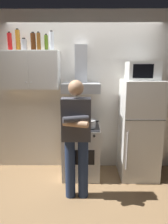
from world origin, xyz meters
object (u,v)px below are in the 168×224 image
at_px(upper_cabinet, 31,70).
at_px(person_standing, 76,136).
at_px(microwave, 142,71).
at_px(bottle_olive_oil, 46,43).
at_px(cooking_pot, 89,124).
at_px(bottle_liquor_amber, 18,40).
at_px(bottle_canister_steel, 24,45).
at_px(bottle_vodka_clear, 52,41).
at_px(refrigerator, 139,130).
at_px(bottle_rum_dark, 33,42).
at_px(stove_oven, 81,150).
at_px(range_hood, 81,80).
at_px(bottle_beer_brown, 39,42).
at_px(bottle_soda_red, 10,42).

relative_size(upper_cabinet, person_standing, 0.55).
bearing_deg(microwave, bottle_olive_oil, 174.83).
height_order(upper_cabinet, cooking_pot, upper_cabinet).
bearing_deg(bottle_olive_oil, bottle_liquor_amber, -176.13).
bearing_deg(person_standing, bottle_liquor_amber, 141.73).
bearing_deg(bottle_canister_steel, bottle_vodka_clear, 2.15).
bearing_deg(refrigerator, bottle_olive_oil, 174.14).
bearing_deg(bottle_rum_dark, stove_oven, -11.49).
relative_size(bottle_rum_dark, bottle_vodka_clear, 0.95).
bearing_deg(range_hood, microwave, -6.46).
relative_size(range_hood, bottle_olive_oil, 2.99).
xyz_separation_m(bottle_liquor_amber, bottle_beer_brown, (0.32, -0.01, -0.02)).
bearing_deg(bottle_canister_steel, stove_oven, -7.06).
bearing_deg(range_hood, upper_cabinet, -179.91).
bearing_deg(bottle_canister_steel, cooking_pot, -12.72).
bearing_deg(bottle_beer_brown, stove_oven, -9.61).
distance_m(stove_oven, bottle_vodka_clear, 1.82).
bearing_deg(bottle_canister_steel, bottle_rum_dark, 17.61).
bearing_deg(microwave, cooking_pot, -170.43).
relative_size(upper_cabinet, cooking_pot, 2.96).
height_order(cooking_pot, bottle_beer_brown, bottle_beer_brown).
bearing_deg(person_standing, cooking_pot, 69.70).
relative_size(upper_cabinet, bottle_olive_oil, 3.59).
bearing_deg(cooking_pot, upper_cabinet, 165.27).
distance_m(bottle_liquor_amber, bottle_canister_steel, 0.12).
distance_m(person_standing, cooking_pot, 0.52).
height_order(stove_oven, person_standing, person_standing).
distance_m(refrigerator, bottle_olive_oil, 2.03).
bearing_deg(bottle_canister_steel, person_standing, -40.72).
height_order(upper_cabinet, microwave, upper_cabinet).
xyz_separation_m(bottle_olive_oil, bottle_rum_dark, (-0.20, -0.00, 0.01)).
relative_size(bottle_liquor_amber, bottle_rum_dark, 1.16).
bearing_deg(bottle_beer_brown, bottle_canister_steel, -179.69).
distance_m(refrigerator, microwave, 0.94).
distance_m(bottle_vodka_clear, bottle_beer_brown, 0.20).
height_order(bottle_canister_steel, bottle_beer_brown, bottle_beer_brown).
distance_m(bottle_liquor_amber, bottle_soda_red, 0.13).
bearing_deg(stove_oven, bottle_olive_oil, 164.16).
bearing_deg(bottle_liquor_amber, upper_cabinet, 0.18).
xyz_separation_m(refrigerator, bottle_vodka_clear, (-1.40, 0.12, 1.39)).
height_order(microwave, bottle_olive_oil, bottle_olive_oil).
bearing_deg(bottle_soda_red, microwave, -2.67).
xyz_separation_m(range_hood, bottle_beer_brown, (-0.65, -0.02, 0.58)).
xyz_separation_m(stove_oven, refrigerator, (0.95, 0.00, 0.37)).
bearing_deg(bottle_olive_oil, range_hood, -2.89).
bearing_deg(upper_cabinet, range_hood, 0.09).
bearing_deg(bottle_liquor_amber, bottle_rum_dark, 6.65).
relative_size(cooking_pot, bottle_rum_dark, 1.09).
bearing_deg(upper_cabinet, refrigerator, -4.07).
distance_m(person_standing, bottle_vodka_clear, 1.54).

